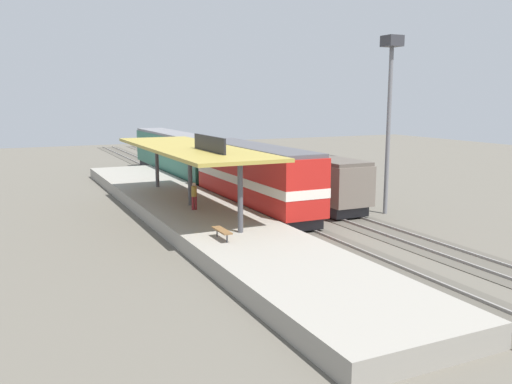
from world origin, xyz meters
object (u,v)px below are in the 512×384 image
Objects in this scene: passenger_carriage_single at (176,154)px; person_waiting at (194,195)px; freight_car at (308,178)px; light_mast at (390,88)px; platform_bench at (222,231)px; locomotive at (254,177)px.

passenger_carriage_single reaches higher than person_waiting.
light_mast is at bearing -56.28° from freight_car.
light_mast is (3.20, -4.79, 6.43)m from freight_car.
freight_car is 7.02× the size of person_waiting.
passenger_carriage_single reaches higher than platform_bench.
person_waiting reaches higher than platform_bench.
light_mast is (7.80, -22.30, 6.08)m from passenger_carriage_single.
person_waiting is at bearing 168.23° from light_mast.
passenger_carriage_single is 11.70× the size of person_waiting.
platform_bench is 0.14× the size of freight_car.
platform_bench is 0.12× the size of locomotive.
light_mast is at bearing -70.72° from passenger_carriage_single.
passenger_carriage_single reaches higher than freight_car.
light_mast reaches higher than person_waiting.
light_mast reaches higher than platform_bench.
platform_bench is at bearing -98.65° from person_waiting.
platform_bench is 0.15× the size of light_mast.
light_mast is (13.80, 4.72, 7.05)m from platform_bench.
passenger_carriage_single is at bearing 76.06° from person_waiting.
freight_car is (10.60, 9.52, 0.63)m from platform_bench.
freight_car is at bearing 12.79° from person_waiting.
locomotive is 5.18m from person_waiting.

